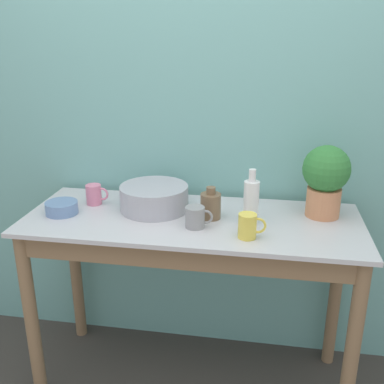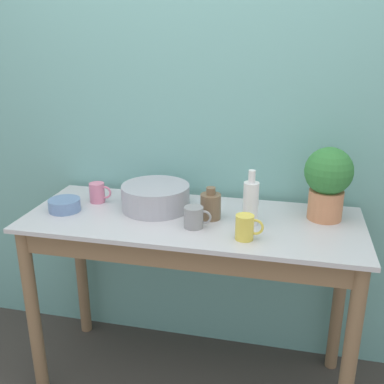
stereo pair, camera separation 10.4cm
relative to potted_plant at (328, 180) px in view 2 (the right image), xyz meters
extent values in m
cube|color=#70ADA8|center=(-0.56, 0.23, 0.15)|extent=(6.00, 0.05, 2.40)
cylinder|color=#846647|center=(-1.25, -0.36, -0.62)|extent=(0.06, 0.06, 0.85)
cylinder|color=#846647|center=(0.12, -0.36, -0.62)|extent=(0.06, 0.06, 0.85)
cylinder|color=#846647|center=(-1.25, 0.12, -0.62)|extent=(0.06, 0.06, 0.85)
cylinder|color=#846647|center=(0.12, 0.12, -0.62)|extent=(0.06, 0.06, 0.85)
cube|color=#846647|center=(-0.56, -0.36, -0.25)|extent=(1.37, 0.02, 0.10)
cube|color=silver|center=(-0.56, -0.12, -0.19)|extent=(1.47, 0.58, 0.02)
cylinder|color=tan|center=(0.00, 0.00, -0.11)|extent=(0.15, 0.15, 0.13)
sphere|color=#337A38|center=(0.00, 0.00, 0.04)|extent=(0.20, 0.20, 0.20)
cylinder|color=#A8A8B2|center=(-0.75, -0.05, -0.12)|extent=(0.31, 0.31, 0.11)
cylinder|color=white|center=(-0.31, -0.13, -0.09)|extent=(0.07, 0.07, 0.19)
cylinder|color=white|center=(-0.31, -0.13, 0.03)|extent=(0.03, 0.03, 0.05)
cylinder|color=brown|center=(-0.48, -0.11, -0.12)|extent=(0.09, 0.09, 0.11)
cylinder|color=brown|center=(-0.48, -0.11, -0.05)|extent=(0.04, 0.04, 0.03)
cylinder|color=pink|center=(-1.05, -0.03, -0.13)|extent=(0.07, 0.07, 0.09)
torus|color=pink|center=(-1.01, -0.03, -0.13)|extent=(0.06, 0.01, 0.06)
cylinder|color=#E5CC4C|center=(-0.32, -0.28, -0.13)|extent=(0.07, 0.07, 0.10)
torus|color=#E5CC4C|center=(-0.28, -0.28, -0.12)|extent=(0.07, 0.01, 0.07)
cylinder|color=gray|center=(-0.54, -0.22, -0.13)|extent=(0.08, 0.08, 0.09)
torus|color=gray|center=(-0.49, -0.22, -0.13)|extent=(0.06, 0.01, 0.06)
cylinder|color=#6684B2|center=(-1.15, -0.17, -0.15)|extent=(0.14, 0.14, 0.05)
camera|label=1|loc=(-0.26, -1.91, 0.59)|focal=42.00mm
camera|label=2|loc=(-0.16, -1.89, 0.59)|focal=42.00mm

